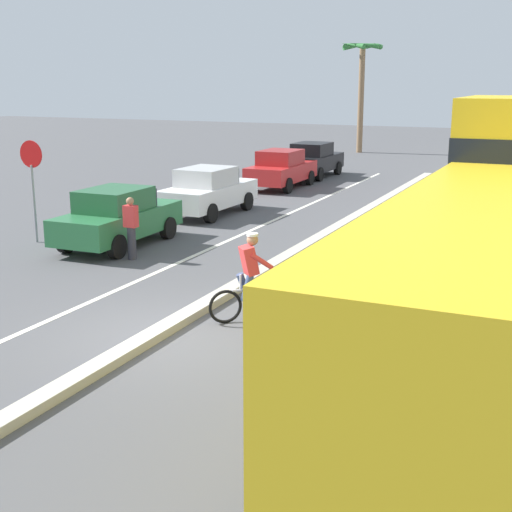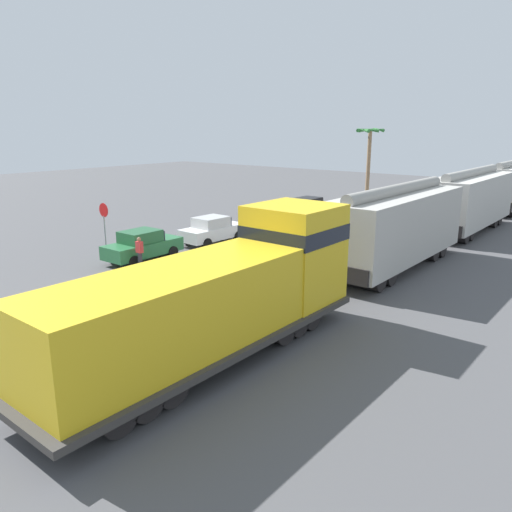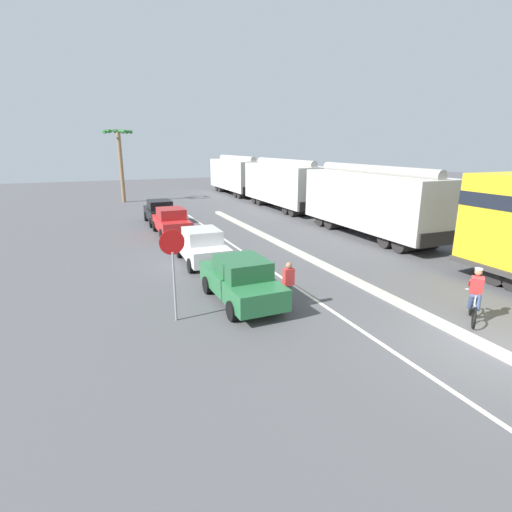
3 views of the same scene
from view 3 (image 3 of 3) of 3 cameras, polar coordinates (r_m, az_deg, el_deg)
The scene contains 14 objects.
ground_plane at distance 12.62m, azimuth 29.92°, elevation -11.40°, with size 120.00×120.00×0.00m, color #4C4C4F.
median_curb at distance 16.52m, azimuth 13.52°, elevation -3.24°, with size 0.36×36.00×0.16m, color #B2AD9E.
lane_stripe at distance 15.30m, azimuth 6.18°, elevation -4.71°, with size 0.14×36.00×0.01m, color silver.
hopper_car_lead at distance 24.63m, azimuth 16.19°, elevation 7.47°, with size 2.90×10.60×4.18m.
hopper_car_middle at distance 34.38m, azimuth 3.95°, elevation 10.17°, with size 2.90×10.60×4.18m.
hopper_car_trailing at distance 45.02m, azimuth -2.79°, elevation 11.46°, with size 2.90×10.60×4.18m.
parked_car_green at distance 13.72m, azimuth -2.15°, elevation -3.45°, with size 1.90×4.23×1.62m.
parked_car_white at distance 18.50m, azimuth -7.76°, elevation 1.45°, with size 1.91×4.24×1.62m.
parked_car_red at distance 24.89m, azimuth -12.03°, elevation 4.89°, with size 1.85×4.21×1.62m.
parked_car_black at distance 28.68m, azimuth -13.57°, elevation 6.17°, with size 1.86×4.21×1.62m.
cyclist at distance 13.94m, azimuth 28.79°, elevation -5.13°, with size 1.27×1.23×1.71m.
stop_sign at distance 12.20m, azimuth -11.80°, elevation -0.26°, with size 0.76×0.08×2.88m.
palm_tree_near at distance 40.33m, azimuth -18.94°, elevation 14.52°, with size 2.72×2.74×6.82m.
pedestrian_by_cars at distance 13.18m, azimuth 4.64°, elevation -4.15°, with size 0.34×0.22×1.62m.
Camera 3 is at (-9.42, -6.53, 5.28)m, focal length 28.00 mm.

